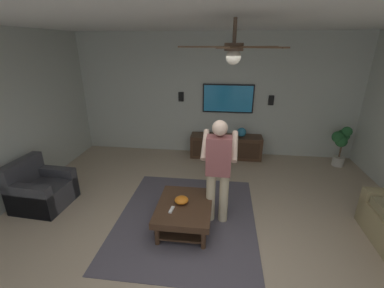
{
  "coord_description": "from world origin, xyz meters",
  "views": [
    {
      "loc": [
        -2.78,
        -0.22,
        2.62
      ],
      "look_at": [
        1.16,
        0.27,
        1.07
      ],
      "focal_mm": 24.2,
      "sensor_mm": 36.0,
      "label": 1
    }
  ],
  "objects_px": {
    "armchair": "(41,190)",
    "vase_round": "(242,132)",
    "wall_speaker_left": "(271,100)",
    "remote_white": "(172,210)",
    "person_standing": "(218,166)",
    "coffee_table": "(184,210)",
    "ceiling_fan": "(234,50)",
    "wall_speaker_right": "(181,97)",
    "tv": "(228,99)",
    "media_console": "(226,146)",
    "bowl": "(182,200)",
    "potted_plant_tall": "(341,141)"
  },
  "relations": [
    {
      "from": "vase_round",
      "to": "wall_speaker_left",
      "type": "bearing_deg",
      "value": -67.64
    },
    {
      "from": "tv",
      "to": "person_standing",
      "type": "distance_m",
      "value": 2.75
    },
    {
      "from": "armchair",
      "to": "ceiling_fan",
      "type": "bearing_deg",
      "value": -6.79
    },
    {
      "from": "wall_speaker_left",
      "to": "vase_round",
      "type": "bearing_deg",
      "value": 112.36
    },
    {
      "from": "tv",
      "to": "ceiling_fan",
      "type": "xyz_separation_m",
      "value": [
        -3.24,
        0.01,
        1.16
      ]
    },
    {
      "from": "coffee_table",
      "to": "vase_round",
      "type": "height_order",
      "value": "vase_round"
    },
    {
      "from": "armchair",
      "to": "wall_speaker_left",
      "type": "bearing_deg",
      "value": 36.63
    },
    {
      "from": "vase_round",
      "to": "remote_white",
      "type": "bearing_deg",
      "value": 158.73
    },
    {
      "from": "potted_plant_tall",
      "to": "remote_white",
      "type": "xyz_separation_m",
      "value": [
        -2.74,
        3.31,
        -0.18
      ]
    },
    {
      "from": "armchair",
      "to": "wall_speaker_right",
      "type": "bearing_deg",
      "value": 56.94
    },
    {
      "from": "media_console",
      "to": "potted_plant_tall",
      "type": "height_order",
      "value": "potted_plant_tall"
    },
    {
      "from": "coffee_table",
      "to": "ceiling_fan",
      "type": "relative_size",
      "value": 0.83
    },
    {
      "from": "armchair",
      "to": "person_standing",
      "type": "relative_size",
      "value": 0.52
    },
    {
      "from": "media_console",
      "to": "person_standing",
      "type": "xyz_separation_m",
      "value": [
        -2.47,
        0.13,
        0.66
      ]
    },
    {
      "from": "media_console",
      "to": "remote_white",
      "type": "distance_m",
      "value": 2.98
    },
    {
      "from": "bowl",
      "to": "wall_speaker_left",
      "type": "height_order",
      "value": "wall_speaker_left"
    },
    {
      "from": "person_standing",
      "to": "wall_speaker_left",
      "type": "height_order",
      "value": "person_standing"
    },
    {
      "from": "coffee_table",
      "to": "wall_speaker_left",
      "type": "xyz_separation_m",
      "value": [
        2.97,
        -1.6,
        1.09
      ]
    },
    {
      "from": "bowl",
      "to": "remote_white",
      "type": "relative_size",
      "value": 1.37
    },
    {
      "from": "tv",
      "to": "ceiling_fan",
      "type": "distance_m",
      "value": 3.44
    },
    {
      "from": "wall_speaker_left",
      "to": "wall_speaker_right",
      "type": "relative_size",
      "value": 1.0
    },
    {
      "from": "person_standing",
      "to": "remote_white",
      "type": "bearing_deg",
      "value": 124.96
    },
    {
      "from": "coffee_table",
      "to": "wall_speaker_right",
      "type": "bearing_deg",
      "value": 10.01
    },
    {
      "from": "coffee_table",
      "to": "ceiling_fan",
      "type": "bearing_deg",
      "value": -115.82
    },
    {
      "from": "remote_white",
      "to": "armchair",
      "type": "bearing_deg",
      "value": 86.4
    },
    {
      "from": "armchair",
      "to": "bowl",
      "type": "xyz_separation_m",
      "value": [
        -0.24,
        -2.47,
        0.17
      ]
    },
    {
      "from": "vase_round",
      "to": "wall_speaker_left",
      "type": "xyz_separation_m",
      "value": [
        0.26,
        -0.64,
        0.72
      ]
    },
    {
      "from": "wall_speaker_right",
      "to": "remote_white",
      "type": "bearing_deg",
      "value": -173.35
    },
    {
      "from": "tv",
      "to": "wall_speaker_right",
      "type": "relative_size",
      "value": 5.45
    },
    {
      "from": "bowl",
      "to": "person_standing",
      "type": "bearing_deg",
      "value": -68.34
    },
    {
      "from": "bowl",
      "to": "remote_white",
      "type": "distance_m",
      "value": 0.24
    },
    {
      "from": "coffee_table",
      "to": "vase_round",
      "type": "relative_size",
      "value": 4.55
    },
    {
      "from": "remote_white",
      "to": "wall_speaker_right",
      "type": "distance_m",
      "value": 3.31
    },
    {
      "from": "media_console",
      "to": "person_standing",
      "type": "height_order",
      "value": "person_standing"
    },
    {
      "from": "ceiling_fan",
      "to": "media_console",
      "type": "bearing_deg",
      "value": -0.13
    },
    {
      "from": "bowl",
      "to": "ceiling_fan",
      "type": "xyz_separation_m",
      "value": [
        -0.33,
        -0.65,
        2.11
      ]
    },
    {
      "from": "person_standing",
      "to": "wall_speaker_left",
      "type": "relative_size",
      "value": 7.45
    },
    {
      "from": "potted_plant_tall",
      "to": "wall_speaker_right",
      "type": "bearing_deg",
      "value": 83.8
    },
    {
      "from": "person_standing",
      "to": "wall_speaker_left",
      "type": "distance_m",
      "value": 2.98
    },
    {
      "from": "wall_speaker_left",
      "to": "media_console",
      "type": "bearing_deg",
      "value": 104.29
    },
    {
      "from": "vase_round",
      "to": "ceiling_fan",
      "type": "bearing_deg",
      "value": 173.1
    },
    {
      "from": "coffee_table",
      "to": "vase_round",
      "type": "bearing_deg",
      "value": -19.54
    },
    {
      "from": "armchair",
      "to": "wall_speaker_left",
      "type": "distance_m",
      "value": 5.04
    },
    {
      "from": "media_console",
      "to": "wall_speaker_left",
      "type": "relative_size",
      "value": 7.73
    },
    {
      "from": "armchair",
      "to": "vase_round",
      "type": "xyz_separation_m",
      "value": [
        2.43,
        -3.48,
        0.38
      ]
    },
    {
      "from": "armchair",
      "to": "potted_plant_tall",
      "type": "distance_m",
      "value": 6.12
    },
    {
      "from": "coffee_table",
      "to": "potted_plant_tall",
      "type": "height_order",
      "value": "potted_plant_tall"
    },
    {
      "from": "remote_white",
      "to": "wall_speaker_left",
      "type": "bearing_deg",
      "value": -22.27
    },
    {
      "from": "tv",
      "to": "person_standing",
      "type": "relative_size",
      "value": 0.73
    },
    {
      "from": "armchair",
      "to": "tv",
      "type": "bearing_deg",
      "value": 44.1
    }
  ]
}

